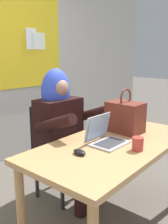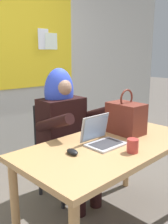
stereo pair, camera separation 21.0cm
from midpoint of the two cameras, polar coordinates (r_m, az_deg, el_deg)
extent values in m
cube|color=white|center=(3.58, -7.49, 16.09)|extent=(0.17, 0.01, 0.27)
cube|color=white|center=(3.65, -5.73, 15.68)|extent=(0.20, 0.01, 0.22)
cube|color=tan|center=(1.94, 9.14, -7.60)|extent=(1.46, 0.80, 0.04)
cylinder|color=tan|center=(1.91, -12.18, -20.53)|extent=(0.06, 0.06, 0.70)
cylinder|color=tan|center=(2.74, 11.89, -9.65)|extent=(0.06, 0.06, 0.70)
cube|color=black|center=(2.49, -2.23, -9.27)|extent=(0.45, 0.45, 0.04)
cube|color=black|center=(2.54, -5.26, -3.00)|extent=(0.38, 0.07, 0.45)
cylinder|color=#262628|center=(2.60, 3.29, -13.99)|extent=(0.04, 0.04, 0.43)
cylinder|color=#262628|center=(2.38, -2.27, -16.71)|extent=(0.04, 0.04, 0.43)
cylinder|color=#262628|center=(2.81, -2.10, -11.81)|extent=(0.04, 0.04, 0.43)
cylinder|color=#262628|center=(2.61, -7.63, -14.00)|extent=(0.04, 0.04, 0.43)
cylinder|color=black|center=(2.41, 5.35, -15.79)|extent=(0.11, 0.11, 0.47)
cylinder|color=black|center=(2.29, 1.74, -17.46)|extent=(0.11, 0.11, 0.47)
cylinder|color=black|center=(2.40, 2.53, -8.86)|extent=(0.15, 0.42, 0.15)
cylinder|color=black|center=(2.28, -1.14, -10.12)|extent=(0.15, 0.42, 0.15)
cube|color=black|center=(2.41, -2.59, -2.98)|extent=(0.42, 0.26, 0.52)
cylinder|color=black|center=(2.39, 5.54, -0.38)|extent=(0.09, 0.46, 0.24)
cylinder|color=black|center=(2.06, -4.01, -2.55)|extent=(0.09, 0.46, 0.24)
sphere|color=#A37A60|center=(2.34, -2.68, 5.51)|extent=(0.20, 0.20, 0.20)
ellipsoid|color=blue|center=(2.37, -3.13, 4.62)|extent=(0.30, 0.22, 0.44)
cube|color=#B7B7BC|center=(1.88, 8.25, -7.37)|extent=(0.28, 0.21, 0.01)
cube|color=#333338|center=(1.88, 8.26, -7.14)|extent=(0.23, 0.15, 0.00)
cube|color=#B7B7BC|center=(1.92, 5.59, -3.55)|extent=(0.27, 0.05, 0.20)
cube|color=#99B7E0|center=(1.91, 5.81, -3.67)|extent=(0.24, 0.04, 0.17)
ellipsoid|color=black|center=(1.71, 0.90, -9.09)|extent=(0.07, 0.11, 0.03)
cube|color=maroon|center=(2.16, 12.24, -1.43)|extent=(0.20, 0.30, 0.26)
torus|color=maroon|center=(2.12, 12.46, 3.02)|extent=(0.16, 0.02, 0.16)
cylinder|color=#B23833|center=(1.78, 14.36, -7.48)|extent=(0.08, 0.08, 0.09)
camera|label=1|loc=(0.11, -87.14, 0.67)|focal=40.30mm
camera|label=2|loc=(0.11, 92.86, -0.67)|focal=40.30mm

